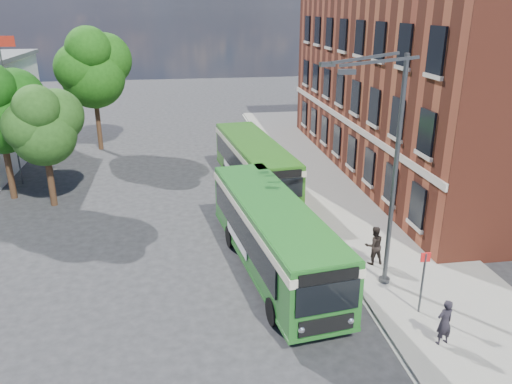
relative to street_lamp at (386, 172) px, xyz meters
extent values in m
plane|color=#252527|center=(-4.84, 2.00, -4.79)|extent=(120.00, 120.00, 0.00)
cube|color=gray|center=(2.16, 10.00, -4.72)|extent=(6.00, 48.00, 0.15)
cube|color=beige|center=(-0.89, 10.00, -4.79)|extent=(0.12, 48.00, 0.01)
cube|color=maroon|center=(9.16, 14.00, 1.21)|extent=(12.00, 26.00, 12.00)
cube|color=beige|center=(3.12, 14.00, -1.19)|extent=(0.12, 26.00, 0.35)
cylinder|color=#3C3F42|center=(-17.34, 15.00, -0.29)|extent=(0.10, 0.10, 9.00)
cube|color=#9E1E12|center=(-16.89, 15.00, 3.81)|extent=(0.90, 0.02, 0.60)
cylinder|color=#3C3F42|center=(0.36, 0.00, -4.64)|extent=(0.44, 0.44, 0.30)
cylinder|color=#3C3F42|center=(0.36, 0.00, -0.29)|extent=(0.18, 0.18, 9.00)
cube|color=#3C3F42|center=(-0.87, -0.60, 4.01)|extent=(2.58, 0.46, 0.37)
cube|color=#3C3F42|center=(-0.87, 0.60, 4.01)|extent=(2.58, 0.46, 0.37)
cube|color=#3C3F42|center=(-2.11, -1.08, 3.76)|extent=(0.55, 0.22, 0.16)
cube|color=#3C3F42|center=(-2.11, 1.08, 3.76)|extent=(0.55, 0.22, 0.16)
cylinder|color=#3C3F42|center=(0.76, -2.20, -3.54)|extent=(0.08, 0.08, 2.50)
cube|color=red|center=(0.76, -2.20, -2.44)|extent=(0.35, 0.04, 0.35)
cube|color=#226621|center=(-3.84, 1.88, -3.02)|extent=(3.91, 11.12, 2.45)
cube|color=#226621|center=(-3.84, 1.88, -4.29)|extent=(3.95, 11.16, 0.14)
cube|color=black|center=(-5.15, 2.01, -2.89)|extent=(1.27, 9.02, 1.10)
cube|color=black|center=(-2.61, 2.34, -2.89)|extent=(1.27, 9.02, 1.10)
cube|color=#F4E7C8|center=(-3.84, 1.88, -2.19)|extent=(3.98, 11.18, 0.32)
cube|color=#226621|center=(-3.84, 1.88, -1.83)|extent=(3.80, 11.01, 0.12)
cube|color=black|center=(-3.12, -3.55, -2.84)|extent=(2.14, 0.36, 1.05)
cube|color=black|center=(-3.12, -3.56, -2.09)|extent=(1.99, 0.34, 0.38)
cube|color=black|center=(-3.12, -3.56, -3.84)|extent=(1.89, 0.33, 0.55)
sphere|color=silver|center=(-3.96, -3.65, -3.84)|extent=(0.26, 0.26, 0.26)
sphere|color=silver|center=(-2.28, -3.43, -3.84)|extent=(0.26, 0.26, 0.26)
cube|color=black|center=(-4.56, 7.30, -2.79)|extent=(1.99, 0.34, 0.90)
cube|color=white|center=(-5.25, 2.70, -3.64)|extent=(0.46, 3.18, 0.45)
cylinder|color=black|center=(-4.52, -1.89, -4.29)|extent=(0.41, 1.03, 1.00)
cylinder|color=black|center=(-2.20, -1.58, -4.29)|extent=(0.41, 1.03, 1.00)
cylinder|color=black|center=(-5.34, 4.34, -4.29)|extent=(0.41, 1.03, 1.00)
cylinder|color=black|center=(-3.02, 4.65, -4.29)|extent=(0.41, 1.03, 1.00)
cube|color=#286217|center=(-3.11, 11.71, -3.02)|extent=(3.67, 10.85, 2.45)
cube|color=#286217|center=(-3.11, 11.71, -4.29)|extent=(3.71, 10.89, 0.14)
cube|color=black|center=(-4.41, 11.87, -2.89)|extent=(1.06, 8.79, 1.10)
cube|color=black|center=(-1.87, 12.15, -2.89)|extent=(1.06, 8.79, 1.10)
cube|color=beige|center=(-3.11, 11.71, -2.19)|extent=(3.74, 10.92, 0.32)
cube|color=#286217|center=(-3.11, 11.71, -1.83)|extent=(3.56, 10.74, 0.12)
cube|color=black|center=(-2.51, 6.40, -2.84)|extent=(2.15, 0.32, 1.05)
cube|color=black|center=(-2.51, 6.39, -2.09)|extent=(2.00, 0.30, 0.38)
cube|color=black|center=(-2.51, 6.39, -3.84)|extent=(1.90, 0.29, 0.55)
sphere|color=silver|center=(-3.36, 6.31, -3.84)|extent=(0.26, 0.26, 0.26)
sphere|color=silver|center=(-1.67, 6.50, -3.84)|extent=(0.26, 0.26, 0.26)
cube|color=black|center=(-3.70, 17.03, -2.79)|extent=(2.00, 0.30, 0.90)
cube|color=white|center=(-4.50, 12.56, -3.64)|extent=(0.40, 3.18, 0.45)
cylinder|color=black|center=(-3.88, 8.08, -4.29)|extent=(0.39, 1.02, 1.00)
cylinder|color=black|center=(-1.55, 8.34, -4.29)|extent=(0.39, 1.02, 1.00)
cylinder|color=black|center=(-4.55, 14.08, -4.29)|extent=(0.39, 1.02, 1.00)
cylinder|color=black|center=(-2.22, 14.34, -4.29)|extent=(0.39, 1.02, 1.00)
imported|color=black|center=(0.68, -4.00, -3.83)|extent=(0.66, 0.50, 1.62)
imported|color=black|center=(0.46, 1.51, -3.79)|extent=(0.86, 0.69, 1.70)
cylinder|color=#362213|center=(-14.58, 10.97, -3.34)|extent=(0.36, 0.36, 2.90)
sphere|color=#224A17|center=(-14.58, 10.97, -0.70)|extent=(3.43, 3.43, 3.43)
sphere|color=#224A17|center=(-13.92, 11.49, 0.15)|extent=(2.90, 2.90, 2.90)
sphere|color=#224A17|center=(-15.17, 10.50, -0.18)|extent=(2.64, 2.64, 2.64)
sphere|color=#224A17|center=(-14.58, 10.31, 0.81)|extent=(2.37, 2.37, 2.37)
cylinder|color=#362213|center=(-17.13, 12.48, -3.13)|extent=(0.36, 0.36, 3.33)
sphere|color=#12410C|center=(-17.13, 12.48, -0.10)|extent=(3.94, 3.94, 3.94)
sphere|color=#12410C|center=(-16.38, 13.08, 0.89)|extent=(3.33, 3.33, 3.33)
cylinder|color=#362213|center=(-13.54, 22.61, -2.82)|extent=(0.36, 0.36, 3.94)
sphere|color=#1A4F10|center=(-13.54, 22.61, 0.76)|extent=(4.66, 4.66, 4.66)
sphere|color=#1A4F10|center=(-12.64, 23.33, 1.92)|extent=(3.94, 3.94, 3.94)
sphere|color=#1A4F10|center=(-14.34, 21.99, 1.48)|extent=(3.58, 3.58, 3.58)
sphere|color=#1A4F10|center=(-13.54, 21.72, 2.82)|extent=(3.22, 3.22, 3.22)
camera|label=1|loc=(-7.40, -16.44, 5.70)|focal=35.00mm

